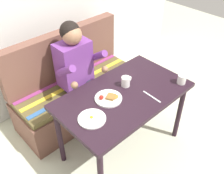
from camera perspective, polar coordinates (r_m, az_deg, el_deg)
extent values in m
plane|color=beige|center=(2.76, 2.20, -13.30)|extent=(8.00, 8.00, 0.00)
cube|color=black|center=(2.25, 2.63, -1.91)|extent=(1.20, 0.70, 0.04)
cylinder|color=black|center=(2.70, 14.99, -5.62)|extent=(0.05, 0.05, 0.69)
cylinder|color=black|center=(2.44, -11.78, -10.90)|extent=(0.05, 0.05, 0.69)
cylinder|color=black|center=(2.94, 5.79, -0.08)|extent=(0.05, 0.05, 0.69)
cube|color=brown|center=(3.00, -7.50, -2.94)|extent=(1.44, 0.56, 0.40)
cube|color=brown|center=(2.86, -7.87, 0.54)|extent=(1.40, 0.52, 0.06)
cube|color=brown|center=(2.85, -11.07, 7.31)|extent=(1.44, 0.12, 0.54)
cube|color=#336099|center=(2.74, -6.17, -0.19)|extent=(1.38, 0.05, 0.01)
cube|color=yellow|center=(2.84, -7.93, 1.09)|extent=(1.38, 0.05, 0.01)
cube|color=#93387A|center=(2.93, -9.57, 2.28)|extent=(1.38, 0.05, 0.01)
cube|color=#6F3586|center=(2.60, -8.61, 5.24)|extent=(0.34, 0.22, 0.48)
sphere|color=#9E7051|center=(2.43, -9.05, 11.52)|extent=(0.19, 0.19, 0.19)
sphere|color=black|center=(2.44, -9.54, 12.36)|extent=(0.19, 0.19, 0.19)
cylinder|color=#6F3586|center=(2.38, -10.43, 3.61)|extent=(0.07, 0.29, 0.23)
cylinder|color=#6F3586|center=(2.57, -3.46, 6.95)|extent=(0.07, 0.29, 0.23)
sphere|color=#9E7051|center=(2.36, -8.49, 0.42)|extent=(0.07, 0.07, 0.07)
sphere|color=#9E7051|center=(2.54, -1.62, 4.01)|extent=(0.07, 0.07, 0.07)
cylinder|color=#232333|center=(2.59, -7.39, -1.40)|extent=(0.09, 0.34, 0.09)
cylinder|color=#232333|center=(2.66, -4.71, -7.43)|extent=(0.08, 0.08, 0.52)
cube|color=black|center=(2.80, -3.66, -11.45)|extent=(0.09, 0.20, 0.05)
cylinder|color=#232333|center=(2.67, -4.51, 0.18)|extent=(0.09, 0.34, 0.09)
cylinder|color=#232333|center=(2.74, -1.96, -5.71)|extent=(0.08, 0.08, 0.52)
cube|color=black|center=(2.87, -1.05, -9.70)|extent=(0.09, 0.20, 0.05)
cylinder|color=white|center=(2.17, -0.82, -2.60)|extent=(0.24, 0.24, 0.02)
cube|color=olive|center=(2.16, -0.28, -2.22)|extent=(0.10, 0.10, 0.02)
sphere|color=red|center=(2.15, -2.41, -2.33)|extent=(0.04, 0.04, 0.04)
ellipsoid|color=#CC6623|center=(2.16, 0.62, -2.19)|extent=(0.06, 0.05, 0.02)
cylinder|color=white|center=(2.00, -4.56, -7.18)|extent=(0.22, 0.22, 0.01)
ellipsoid|color=white|center=(1.99, -4.58, -6.94)|extent=(0.09, 0.08, 0.01)
sphere|color=yellow|center=(1.98, -4.65, -6.82)|extent=(0.03, 0.03, 0.03)
cylinder|color=white|center=(2.42, 15.51, 1.73)|extent=(0.08, 0.08, 0.09)
cylinder|color=brown|center=(2.40, 15.66, 2.46)|extent=(0.07, 0.07, 0.01)
torus|color=white|center=(2.46, 16.20, 2.30)|extent=(0.05, 0.01, 0.05)
cylinder|color=white|center=(2.30, 3.11, 1.24)|extent=(0.08, 0.08, 0.09)
cylinder|color=brown|center=(2.28, 3.14, 2.05)|extent=(0.07, 0.07, 0.01)
torus|color=white|center=(2.33, 4.00, 1.85)|extent=(0.05, 0.01, 0.05)
cube|color=silver|center=(2.23, 8.98, -2.17)|extent=(0.02, 0.20, 0.00)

